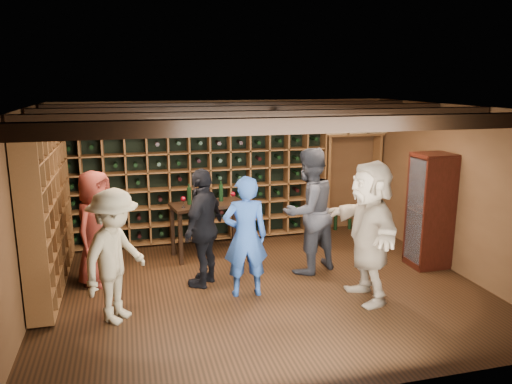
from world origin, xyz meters
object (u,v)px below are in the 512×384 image
object	(u,v)px
man_grey_suit	(308,211)
guest_khaki	(115,256)
guest_red_floral	(96,228)
display_cabinet	(430,213)
guest_woman_black	(204,228)
man_blue_shirt	(245,237)
tasting_table	(208,210)
guest_beige	(369,231)

from	to	relation	value
man_grey_suit	guest_khaki	size ratio (longest dim) A/B	1.16
guest_khaki	guest_red_floral	bearing A→B (deg)	47.48
display_cabinet	guest_red_floral	world-z (taller)	display_cabinet
man_grey_suit	guest_woman_black	distance (m)	1.60
guest_red_floral	guest_khaki	distance (m)	1.26
guest_woman_black	man_grey_suit	bearing A→B (deg)	129.83
display_cabinet	man_blue_shirt	bearing A→B (deg)	-173.67
guest_woman_black	tasting_table	size ratio (longest dim) A/B	1.33
man_grey_suit	tasting_table	size ratio (longest dim) A/B	1.50
guest_red_floral	guest_beige	world-z (taller)	guest_beige
man_blue_shirt	guest_khaki	distance (m)	1.70
display_cabinet	man_blue_shirt	size ratio (longest dim) A/B	1.06
guest_woman_black	guest_beige	world-z (taller)	guest_beige
man_blue_shirt	guest_beige	xyz separation A→B (m)	(1.53, -0.52, 0.11)
guest_beige	tasting_table	xyz separation A→B (m)	(-1.76, 2.18, -0.15)
display_cabinet	guest_beige	xyz separation A→B (m)	(-1.47, -0.86, 0.08)
man_grey_suit	guest_woman_black	world-z (taller)	man_grey_suit
man_blue_shirt	guest_woman_black	xyz separation A→B (m)	(-0.48, 0.49, 0.02)
guest_red_floral	guest_woman_black	world-z (taller)	guest_woman_black
guest_red_floral	guest_woman_black	bearing A→B (deg)	-75.45
man_grey_suit	guest_red_floral	world-z (taller)	man_grey_suit
man_blue_shirt	tasting_table	world-z (taller)	man_blue_shirt
display_cabinet	guest_red_floral	bearing A→B (deg)	173.28
guest_red_floral	guest_beige	xyz separation A→B (m)	(3.46, -1.44, 0.11)
man_blue_shirt	man_grey_suit	world-z (taller)	man_grey_suit
man_grey_suit	guest_red_floral	size ratio (longest dim) A/B	1.15
guest_khaki	display_cabinet	bearing A→B (deg)	-46.93
guest_woman_black	tasting_table	world-z (taller)	guest_woman_black
guest_beige	tasting_table	world-z (taller)	guest_beige
display_cabinet	guest_woman_black	xyz separation A→B (m)	(-3.48, 0.16, -0.01)
man_grey_suit	tasting_table	distance (m)	1.72
man_grey_suit	guest_red_floral	bearing A→B (deg)	-29.56
display_cabinet	guest_red_floral	size ratio (longest dim) A/B	1.06
man_grey_suit	guest_beige	distance (m)	1.19
tasting_table	guest_khaki	bearing A→B (deg)	-135.15
man_blue_shirt	guest_khaki	xyz separation A→B (m)	(-1.67, -0.31, -0.01)
guest_beige	tasting_table	distance (m)	2.81
tasting_table	guest_woman_black	bearing A→B (deg)	-110.99
man_blue_shirt	guest_beige	distance (m)	1.62
display_cabinet	guest_khaki	xyz separation A→B (m)	(-4.66, -0.65, -0.04)
display_cabinet	guest_red_floral	xyz separation A→B (m)	(-4.93, 0.58, -0.03)
man_grey_suit	guest_red_floral	distance (m)	3.06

